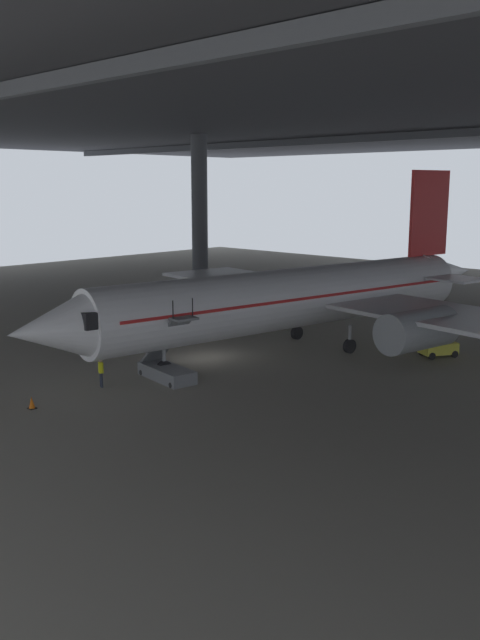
{
  "coord_description": "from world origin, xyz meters",
  "views": [
    {
      "loc": [
        29.12,
        -28.01,
        10.44
      ],
      "look_at": [
        1.6,
        0.79,
        2.57
      ],
      "focal_mm": 38.35,
      "sensor_mm": 36.0,
      "label": 1
    }
  ],
  "objects": [
    {
      "name": "hangar_structure",
      "position": [
        -0.06,
        13.74,
        15.91
      ],
      "size": [
        121.0,
        99.0,
        16.54
      ],
      "color": "#4C4F54",
      "rests_on": "ground_plane"
    },
    {
      "name": "airplane_main",
      "position": [
        2.33,
        5.47,
        3.46
      ],
      "size": [
        35.84,
        36.77,
        11.51
      ],
      "color": "white",
      "rests_on": "ground_plane"
    },
    {
      "name": "baggage_tug",
      "position": [
        9.59,
        10.24,
        0.53
      ],
      "size": [
        2.12,
        2.51,
        0.9
      ],
      "color": "yellow",
      "rests_on": "ground_plane"
    },
    {
      "name": "ground_plane",
      "position": [
        0.0,
        0.0,
        0.0
      ],
      "size": [
        110.0,
        110.0,
        0.0
      ],
      "primitive_type": "plane",
      "color": "gray"
    },
    {
      "name": "traffic_cone_orange",
      "position": [
        0.51,
        -12.41,
        0.29
      ],
      "size": [
        0.36,
        0.36,
        0.6
      ],
      "color": "black",
      "rests_on": "ground_plane"
    },
    {
      "name": "crew_worker_by_stairs",
      "position": [
        -0.07,
        -8.04,
        0.88
      ],
      "size": [
        0.51,
        0.35,
        1.56
      ],
      "color": "#232838",
      "rests_on": "ground_plane"
    },
    {
      "name": "boarding_stairs",
      "position": [
        1.34,
        -4.7,
        0.73
      ],
      "size": [
        4.37,
        2.07,
        4.67
      ],
      "color": "slate",
      "rests_on": "ground_plane"
    }
  ]
}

